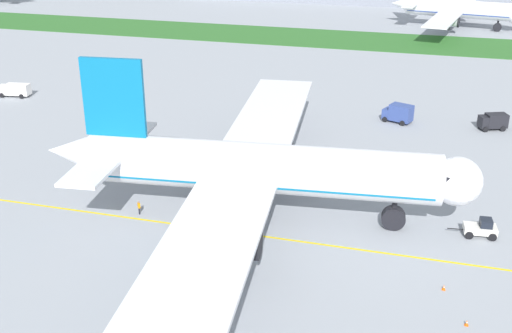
{
  "coord_description": "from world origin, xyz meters",
  "views": [
    {
      "loc": [
        22.39,
        -65.77,
        36.06
      ],
      "look_at": [
        2.08,
        6.3,
        4.11
      ],
      "focal_mm": 44.85,
      "sensor_mm": 36.0,
      "label": 1
    }
  ],
  "objects": [
    {
      "name": "apron_taxi_line",
      "position": [
        0.0,
        -3.84,
        0.0
      ],
      "size": [
        280.0,
        0.36,
        0.01
      ],
      "primitive_type": "cube",
      "color": "yellow",
      "rests_on": "ground"
    },
    {
      "name": "airliner_foreground",
      "position": [
        3.58,
        0.37,
        6.42
      ],
      "size": [
        51.65,
        80.88,
        18.92
      ],
      "color": "white",
      "rests_on": "ground"
    },
    {
      "name": "parked_airliner_far_centre",
      "position": [
        27.43,
        130.84,
        5.41
      ],
      "size": [
        38.14,
        58.53,
        15.99
      ],
      "color": "white",
      "rests_on": "ground"
    },
    {
      "name": "service_truck_fuel_bowser",
      "position": [
        33.04,
        41.34,
        1.49
      ],
      "size": [
        4.97,
        3.74,
        2.7
      ],
      "color": "black",
      "rests_on": "ground"
    },
    {
      "name": "pushback_tug",
      "position": [
        29.73,
        3.09,
        0.97
      ],
      "size": [
        5.52,
        2.67,
        2.15
      ],
      "color": "white",
      "rests_on": "ground"
    },
    {
      "name": "ground_plane",
      "position": [
        0.0,
        0.0,
        0.0
      ],
      "size": [
        600.0,
        600.0,
        0.0
      ],
      "primitive_type": "plane",
      "color": "#9399A0",
      "rests_on": "ground"
    },
    {
      "name": "service_truck_baggage_loader",
      "position": [
        -54.78,
        36.18,
        1.42
      ],
      "size": [
        6.32,
        2.99,
        2.53
      ],
      "color": "white",
      "rests_on": "ground"
    },
    {
      "name": "grass_median_strip",
      "position": [
        0.0,
        105.96,
        0.05
      ],
      "size": [
        320.0,
        24.0,
        0.1
      ],
      "primitive_type": "cube",
      "color": "#2D6628",
      "rests_on": "ground"
    },
    {
      "name": "ground_crew_wingwalker_port",
      "position": [
        -10.25,
        -2.59,
        1.05
      ],
      "size": [
        0.49,
        0.51,
        1.73
      ],
      "color": "black",
      "rests_on": "ground"
    },
    {
      "name": "traffic_cone_near_nose",
      "position": [
        25.81,
        -9.36,
        0.28
      ],
      "size": [
        0.36,
        0.36,
        0.58
      ],
      "color": "#F2590C",
      "rests_on": "ground"
    },
    {
      "name": "service_truck_catering_van",
      "position": [
        17.68,
        40.81,
        1.68
      ],
      "size": [
        5.41,
        4.05,
        3.19
      ],
      "color": "#33478C",
      "rests_on": "ground"
    },
    {
      "name": "traffic_cone_port_wing",
      "position": [
        27.87,
        -14.69,
        0.28
      ],
      "size": [
        0.36,
        0.36,
        0.58
      ],
      "color": "#F2590C",
      "rests_on": "ground"
    }
  ]
}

